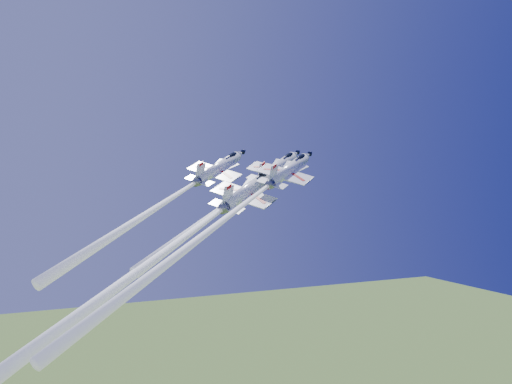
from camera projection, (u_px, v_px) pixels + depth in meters
name	position (u px, v px, depth m)	size (l,w,h in m)	color
jet_lead	(237.00, 197.00, 94.09)	(28.85, 22.39, 28.41)	white
jet_left	(167.00, 201.00, 95.14)	(31.36, 24.46, 31.61)	white
jet_right	(218.00, 224.00, 81.37)	(35.90, 28.84, 41.46)	white
jet_slot	(174.00, 244.00, 81.63)	(37.48, 29.66, 40.48)	white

